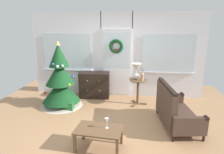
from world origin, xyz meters
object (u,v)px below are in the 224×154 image
object	(u,v)px
table_lamp	(136,69)
coffee_table	(99,132)
settee_sofa	(174,110)
wine_glass	(107,121)
gift_box	(70,106)
christmas_tree	(60,82)
flower_vase	(142,76)
side_table	(138,87)
dresser_cabinet	(95,85)

from	to	relation	value
table_lamp	coffee_table	world-z (taller)	table_lamp
settee_sofa	wine_glass	world-z (taller)	settee_sofa
gift_box	coffee_table	bearing A→B (deg)	-55.32
christmas_tree	gift_box	distance (m)	0.69
table_lamp	wine_glass	xyz separation A→B (m)	(-0.51, -2.14, -0.48)
settee_sofa	flower_vase	distance (m)	1.34
side_table	gift_box	distance (m)	1.92
side_table	wine_glass	xyz separation A→B (m)	(-0.57, -2.10, 0.02)
wine_glass	table_lamp	bearing A→B (deg)	76.62
settee_sofa	wine_glass	distance (m)	1.68
christmas_tree	dresser_cabinet	bearing A→B (deg)	43.90
flower_vase	wine_glass	xyz separation A→B (m)	(-0.67, -2.04, -0.31)
wine_glass	settee_sofa	bearing A→B (deg)	35.93
dresser_cabinet	table_lamp	bearing A→B (deg)	-16.74
flower_vase	wine_glass	world-z (taller)	flower_vase
side_table	dresser_cabinet	bearing A→B (deg)	162.38
flower_vase	coffee_table	world-z (taller)	flower_vase
dresser_cabinet	gift_box	bearing A→B (deg)	-114.87
christmas_tree	coffee_table	size ratio (longest dim) A/B	2.02
settee_sofa	table_lamp	size ratio (longest dim) A/B	3.33
side_table	flower_vase	distance (m)	0.35
flower_vase	side_table	bearing A→B (deg)	149.04
dresser_cabinet	settee_sofa	bearing A→B (deg)	-36.15
settee_sofa	flower_vase	size ratio (longest dim) A/B	4.19
settee_sofa	wine_glass	xyz separation A→B (m)	(-1.35, -0.98, 0.16)
christmas_tree	wine_glass	xyz separation A→B (m)	(1.52, -1.76, -0.13)
coffee_table	table_lamp	bearing A→B (deg)	73.46
settee_sofa	gift_box	bearing A→B (deg)	168.52
christmas_tree	settee_sofa	world-z (taller)	christmas_tree
settee_sofa	christmas_tree	bearing A→B (deg)	164.77
gift_box	settee_sofa	bearing A→B (deg)	-11.48
settee_sofa	table_lamp	bearing A→B (deg)	126.19
christmas_tree	settee_sofa	bearing A→B (deg)	-15.23
christmas_tree	coffee_table	xyz separation A→B (m)	(1.38, -1.81, -0.33)
table_lamp	side_table	bearing A→B (deg)	-33.69
coffee_table	side_table	bearing A→B (deg)	71.72
side_table	table_lamp	bearing A→B (deg)	146.31
table_lamp	coffee_table	distance (m)	2.38
christmas_tree	settee_sofa	size ratio (longest dim) A/B	1.22
dresser_cabinet	table_lamp	size ratio (longest dim) A/B	2.10
coffee_table	wine_glass	bearing A→B (deg)	18.70
wine_glass	christmas_tree	bearing A→B (deg)	130.79
christmas_tree	gift_box	world-z (taller)	christmas_tree
settee_sofa	flower_vase	bearing A→B (deg)	122.99
side_table	coffee_table	bearing A→B (deg)	-108.28
flower_vase	gift_box	xyz separation A→B (m)	(-1.88, -0.53, -0.73)
gift_box	christmas_tree	bearing A→B (deg)	139.77
flower_vase	gift_box	size ratio (longest dim) A/B	1.65
dresser_cabinet	wine_glass	distance (m)	2.62
coffee_table	gift_box	xyz separation A→B (m)	(-1.07, 1.55, -0.23)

